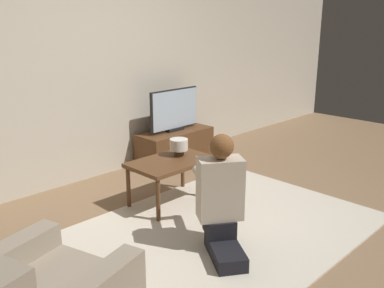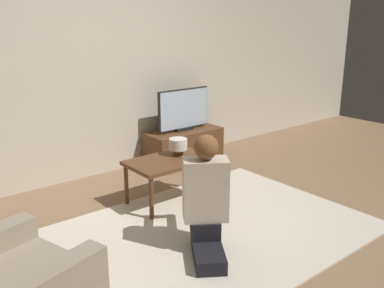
# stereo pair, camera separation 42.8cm
# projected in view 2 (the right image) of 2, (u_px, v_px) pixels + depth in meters

# --- Properties ---
(ground_plane) EXTENTS (10.00, 10.00, 0.00)m
(ground_plane) POSITION_uv_depth(u_px,v_px,m) (205.00, 234.00, 3.62)
(ground_plane) COLOR #896B4C
(wall_back) EXTENTS (10.00, 0.06, 2.60)m
(wall_back) POSITION_uv_depth(u_px,v_px,m) (91.00, 62.00, 4.69)
(wall_back) COLOR beige
(wall_back) RESTS_ON ground_plane
(rug) EXTENTS (2.79, 1.92, 0.02)m
(rug) POSITION_uv_depth(u_px,v_px,m) (205.00, 233.00, 3.62)
(rug) COLOR beige
(rug) RESTS_ON ground_plane
(tv_stand) EXTENTS (0.98, 0.43, 0.41)m
(tv_stand) POSITION_uv_depth(u_px,v_px,m) (184.00, 146.00, 5.42)
(tv_stand) COLOR brown
(tv_stand) RESTS_ON ground_plane
(tv) EXTENTS (0.75, 0.08, 0.52)m
(tv) POSITION_uv_depth(u_px,v_px,m) (184.00, 110.00, 5.29)
(tv) COLOR black
(tv) RESTS_ON tv_stand
(coffee_table) EXTENTS (0.80, 0.51, 0.45)m
(coffee_table) POSITION_uv_depth(u_px,v_px,m) (169.00, 165.00, 4.14)
(coffee_table) COLOR brown
(coffee_table) RESTS_ON ground_plane
(person_kneeling) EXTENTS (0.66, 0.82, 0.93)m
(person_kneeling) POSITION_uv_depth(u_px,v_px,m) (206.00, 196.00, 3.25)
(person_kneeling) COLOR black
(person_kneeling) RESTS_ON rug
(table_lamp) EXTENTS (0.18, 0.18, 0.17)m
(table_lamp) POSITION_uv_depth(u_px,v_px,m) (178.00, 145.00, 4.23)
(table_lamp) COLOR #4C3823
(table_lamp) RESTS_ON coffee_table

